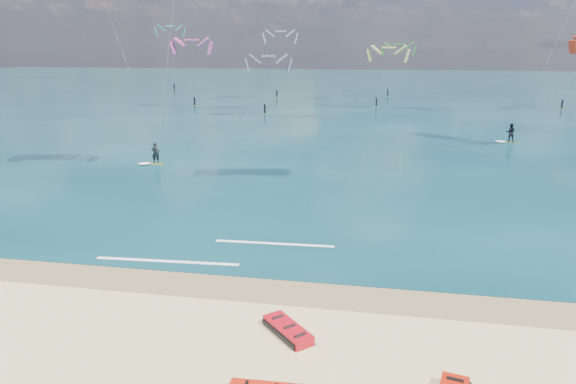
% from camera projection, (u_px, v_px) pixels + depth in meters
% --- Properties ---
extents(ground, '(320.00, 320.00, 0.00)m').
position_uv_depth(ground, '(314.00, 138.00, 57.05)').
color(ground, tan).
rests_on(ground, ground).
extents(wet_sand_strip, '(320.00, 2.40, 0.01)m').
position_uv_depth(wet_sand_strip, '(206.00, 285.00, 22.03)').
color(wet_sand_strip, olive).
rests_on(wet_sand_strip, ground).
extents(sea, '(320.00, 200.00, 0.04)m').
position_uv_depth(sea, '(349.00, 90.00, 117.62)').
color(sea, '#092B33').
rests_on(sea, ground).
extents(packed_kite_mid, '(2.47, 2.54, 0.41)m').
position_uv_depth(packed_kite_mid, '(288.00, 334.00, 18.29)').
color(packed_kite_mid, red).
rests_on(packed_kite_mid, ground).
extents(kitesurfer_main, '(8.47, 7.26, 17.51)m').
position_uv_depth(kitesurfer_main, '(145.00, 55.00, 38.94)').
color(kitesurfer_main, '#C8DB19').
rests_on(kitesurfer_main, sea).
extents(kitesurfer_far, '(13.61, 8.21, 18.15)m').
position_uv_depth(kitesurfer_far, '(565.00, 51.00, 48.87)').
color(kitesurfer_far, '#B98E1B').
rests_on(kitesurfer_far, sea).
extents(shoreline_foam, '(11.18, 3.64, 0.01)m').
position_uv_depth(shoreline_foam, '(220.00, 252.00, 25.37)').
color(shoreline_foam, white).
rests_on(shoreline_foam, ground).
extents(distant_kites, '(81.51, 41.08, 13.77)m').
position_uv_depth(distant_kites, '(311.00, 71.00, 89.13)').
color(distant_kites, '#95979D').
rests_on(distant_kites, ground).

